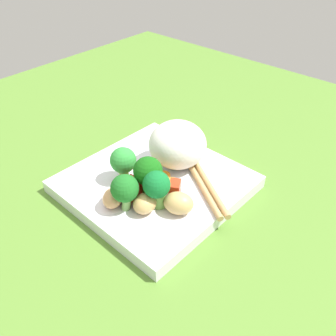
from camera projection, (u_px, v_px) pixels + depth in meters
ground_plane at (155, 194)px, 55.07cm from camera, size 110.00×110.00×2.00cm
square_plate at (155, 184)px, 53.87cm from camera, size 23.68×23.68×1.96cm
rice_mound at (176, 144)px, 54.27cm from camera, size 11.88×11.83×7.12cm
broccoli_floret_0 at (157, 187)px, 46.67cm from camera, size 3.63×3.63×5.68cm
broccoli_floret_1 at (125, 189)px, 46.48cm from camera, size 3.70×3.70×5.30cm
broccoli_floret_2 at (123, 161)px, 51.28cm from camera, size 3.76×3.76×5.40cm
broccoli_floret_3 at (148, 172)px, 48.40cm from camera, size 3.97×3.97×6.06cm
carrot_slice_0 at (147, 179)px, 52.74cm from camera, size 4.07×4.07×0.61cm
carrot_slice_1 at (172, 184)px, 51.93cm from camera, size 2.20×2.20×0.65cm
carrot_slice_2 at (163, 176)px, 53.22cm from camera, size 2.62×2.62×0.65cm
pepper_chunk_0 at (175, 189)px, 49.59cm from camera, size 2.33×2.52×2.37cm
pepper_chunk_1 at (131, 190)px, 49.48cm from camera, size 2.54×3.30×2.37cm
chicken_piece_0 at (179, 203)px, 46.94cm from camera, size 4.89×4.52×2.99cm
chicken_piece_1 at (145, 204)px, 47.15cm from camera, size 2.98×3.41×2.63cm
chicken_piece_2 at (113, 198)px, 48.42cm from camera, size 4.33×4.51×2.12cm
chopstick_pair at (193, 165)px, 55.33cm from camera, size 21.08×14.22×0.86cm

